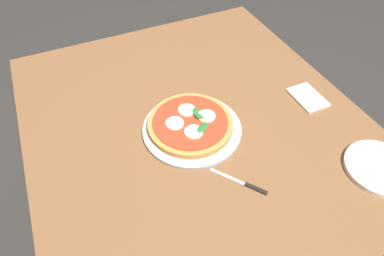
% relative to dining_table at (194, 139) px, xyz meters
% --- Properties ---
extents(ground_plane, '(6.00, 6.00, 0.00)m').
position_rel_dining_table_xyz_m(ground_plane, '(0.00, 0.00, -0.64)').
color(ground_plane, '#2D2B28').
extents(dining_table, '(1.17, 1.05, 0.74)m').
position_rel_dining_table_xyz_m(dining_table, '(0.00, 0.00, 0.00)').
color(dining_table, brown).
rests_on(dining_table, ground_plane).
extents(serving_tray, '(0.31, 0.31, 0.01)m').
position_rel_dining_table_xyz_m(serving_tray, '(0.04, -0.03, 0.11)').
color(serving_tray, '#B2B2B7').
rests_on(serving_tray, dining_table).
extents(pizza, '(0.27, 0.27, 0.03)m').
position_rel_dining_table_xyz_m(pizza, '(0.03, -0.03, 0.12)').
color(pizza, '#C6843F').
rests_on(pizza, serving_tray).
extents(plate_white, '(0.20, 0.20, 0.01)m').
position_rel_dining_table_xyz_m(plate_white, '(0.40, 0.39, 0.11)').
color(plate_white, white).
rests_on(plate_white, dining_table).
extents(napkin, '(0.13, 0.09, 0.01)m').
position_rel_dining_table_xyz_m(napkin, '(0.07, 0.40, 0.10)').
color(napkin, white).
rests_on(napkin, dining_table).
extents(knife, '(0.14, 0.11, 0.01)m').
position_rel_dining_table_xyz_m(knife, '(0.29, 0.02, 0.10)').
color(knife, black).
rests_on(knife, dining_table).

